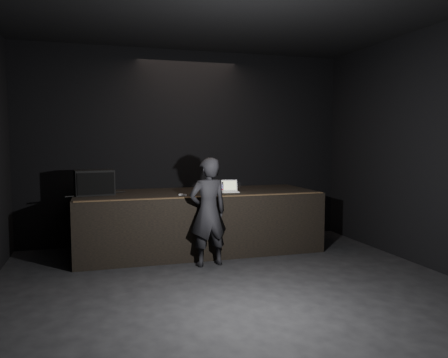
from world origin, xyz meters
The scene contains 11 objects.
ground centered at (0.00, 0.00, 0.00)m, with size 7.00×7.00×0.00m, color black.
room_walls centered at (0.00, 0.00, 2.02)m, with size 6.10×7.10×3.52m.
stage_riser centered at (0.00, 2.73, 0.50)m, with size 4.00×1.50×1.00m, color black.
riser_lip centered at (0.00, 2.02, 1.01)m, with size 3.92×0.10×0.01m, color brown.
stage_monitor centered at (-1.67, 2.81, 1.20)m, with size 0.64×0.50×0.40m.
cable centered at (-1.64, 2.79, 1.01)m, with size 0.02×0.02×1.03m, color black.
laptop centered at (0.52, 2.57, 1.05)m, with size 0.32×0.29×0.20m.
beer_can centered at (0.38, 2.57, 1.09)m, with size 0.07×0.07×0.18m.
plastic_cup centered at (0.85, 3.05, 1.05)m, with size 0.09×0.09×0.11m, color white.
wii_remote centered at (-0.34, 2.28, 1.01)m, with size 0.03×0.15×0.03m, color silver.
person centered at (-0.05, 1.78, 0.81)m, with size 0.59×0.39×1.62m, color black.
Camera 1 is at (-1.65, -4.43, 1.86)m, focal length 35.00 mm.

